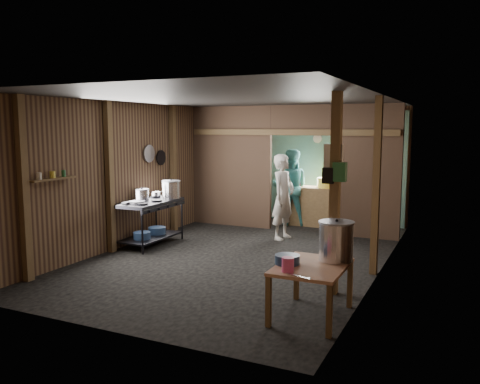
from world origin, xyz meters
The scene contains 43 objects.
floor centered at (0.00, 0.00, 0.00)m, with size 4.50×7.00×0.00m, color black.
ceiling centered at (0.00, 0.00, 2.60)m, with size 4.50×7.00×0.00m, color #292726.
wall_back centered at (0.00, 3.50, 1.30)m, with size 4.50×0.00×2.60m, color brown.
wall_front centered at (0.00, -3.50, 1.30)m, with size 4.50×0.00×2.60m, color brown.
wall_left centered at (-2.25, 0.00, 1.30)m, with size 0.00×7.00×2.60m, color brown.
wall_right centered at (2.25, 0.00, 1.30)m, with size 0.00×7.00×2.60m, color brown.
partition_left centered at (-1.32, 2.20, 1.30)m, with size 1.85×0.10×2.60m, color brown.
partition_right centered at (1.57, 2.20, 1.30)m, with size 1.35×0.10×2.60m, color brown.
partition_header centered at (0.25, 2.20, 2.30)m, with size 1.30×0.10×0.60m, color brown.
turquoise_panel centered at (0.00, 3.44, 1.25)m, with size 4.40×0.06×2.50m, color #619991.
back_counter centered at (0.30, 2.95, 0.42)m, with size 1.20×0.50×0.85m, color brown.
wall_clock centered at (0.25, 3.40, 1.90)m, with size 0.20×0.20×0.03m, color silver.
post_left_a centered at (-2.18, -2.60, 1.30)m, with size 0.10×0.12×2.60m, color brown.
post_left_b centered at (-2.18, -0.80, 1.30)m, with size 0.10×0.12×2.60m, color brown.
post_left_c centered at (-2.18, 1.20, 1.30)m, with size 0.10×0.12×2.60m, color brown.
post_right centered at (2.18, -0.20, 1.30)m, with size 0.10×0.12×2.60m, color brown.
post_free centered at (1.85, -1.30, 1.30)m, with size 0.12×0.12×2.60m, color brown.
cross_beam centered at (0.00, 2.15, 2.05)m, with size 4.40×0.12×0.12m, color brown.
pan_lid_big centered at (-2.21, 0.40, 1.65)m, with size 0.34×0.34×0.03m, color gray.
pan_lid_small centered at (-2.21, 0.80, 1.55)m, with size 0.30×0.30×0.03m, color black.
wall_shelf centered at (-2.15, -2.10, 1.40)m, with size 0.14×0.80×0.03m, color brown.
jar_white centered at (-2.15, -2.35, 1.47)m, with size 0.07×0.07×0.10m, color silver.
jar_yellow centered at (-2.15, -2.10, 1.47)m, with size 0.08×0.08×0.10m, color yellow.
jar_green centered at (-2.15, -1.88, 1.47)m, with size 0.06×0.06×0.10m, color #276C3B.
bag_white centered at (1.80, -1.22, 1.78)m, with size 0.22×0.15×0.32m, color silver.
bag_green centered at (1.92, -1.36, 1.60)m, with size 0.16×0.12×0.24m, color #276C3B.
bag_black centered at (1.78, -1.38, 1.55)m, with size 0.14×0.10×0.20m, color black.
gas_range centered at (-1.88, -0.10, 0.41)m, with size 0.71×1.39×0.82m, color black, non-canonical shape.
prep_table centered at (1.83, -2.20, 0.30)m, with size 0.75×1.03×0.61m, color tan, non-canonical shape.
stove_pot_large centered at (-1.71, 0.38, 0.98)m, with size 0.35×0.35×0.35m, color silver, non-canonical shape.
stove_pot_med centered at (-2.05, -0.08, 0.91)m, with size 0.26×0.26×0.23m, color silver, non-canonical shape.
stove_saucepan centered at (-2.05, 0.37, 0.87)m, with size 0.16×0.16×0.10m, color silver.
frying_pan centered at (-1.88, -0.45, 0.84)m, with size 0.28×0.50×0.07m, color gray, non-canonical shape.
blue_tub_front centered at (-1.88, -0.34, 0.22)m, with size 0.31×0.31×0.13m, color navy.
blue_tub_back centered at (-1.88, 0.13, 0.22)m, with size 0.33×0.33×0.13m, color navy.
stock_pot centered at (2.02, -1.89, 0.83)m, with size 0.42×0.42×0.49m, color silver, non-canonical shape.
wash_basin centered at (1.56, -2.27, 0.66)m, with size 0.28×0.28×0.11m, color navy.
pink_bucket centered at (1.67, -2.56, 0.69)m, with size 0.13×0.13×0.16m, color #EE529C.
knife centered at (1.82, -2.67, 0.61)m, with size 0.30×0.04×0.01m, color silver.
yellow_tub centered at (0.60, 2.95, 0.96)m, with size 0.39×0.39×0.22m, color yellow.
red_cup centered at (-0.06, 2.95, 0.93)m, with size 0.13×0.13×0.15m, color #B42E43.
cook centered at (0.17, 1.40, 0.82)m, with size 0.60×0.39×1.64m, color silver.
worker_back centered at (-0.18, 2.81, 0.84)m, with size 0.82×0.64×1.68m, color teal.
Camera 1 is at (3.38, -7.44, 2.16)m, focal length 36.86 mm.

